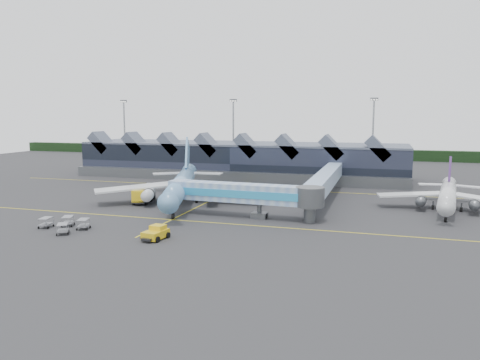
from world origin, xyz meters
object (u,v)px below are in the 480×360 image
(main_airliner, at_px, (181,184))
(fuel_truck, at_px, (144,193))
(jet_bridge, at_px, (253,194))
(regional_jet, at_px, (448,194))
(pushback_tug, at_px, (156,233))

(main_airliner, height_order, fuel_truck, main_airliner)
(main_airliner, distance_m, jet_bridge, 19.38)
(regional_jet, relative_size, pushback_tug, 5.99)
(main_airliner, distance_m, regional_jet, 50.04)
(regional_jet, bearing_deg, jet_bridge, -145.41)
(main_airliner, xyz_separation_m, regional_jet, (49.50, 7.30, -0.75))
(fuel_truck, distance_m, pushback_tug, 29.37)
(pushback_tug, bearing_deg, regional_jet, 46.78)
(jet_bridge, bearing_deg, pushback_tug, -115.70)
(main_airliner, distance_m, pushback_tug, 27.60)
(regional_jet, height_order, fuel_truck, regional_jet)
(regional_jet, distance_m, fuel_truck, 57.68)
(main_airliner, xyz_separation_m, fuel_truck, (-7.53, -1.29, -1.88))
(jet_bridge, xyz_separation_m, fuel_truck, (-24.68, 7.71, -2.15))
(jet_bridge, distance_m, pushback_tug, 19.90)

